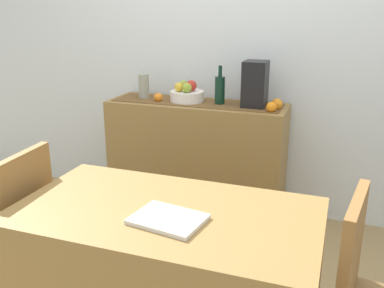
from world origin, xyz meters
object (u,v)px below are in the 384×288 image
Objects in this scene: sideboard_console at (196,160)px; fruit_bowl at (187,96)px; open_book at (168,219)px; wine_bottle at (220,90)px; coffee_maker at (255,84)px; ceramic_vase at (144,86)px; chair_near_window at (8,265)px; dining_table at (167,284)px.

fruit_bowl is (-0.07, 0.00, 0.49)m from sideboard_console.
wine_bottle is at bearing 107.18° from open_book.
ceramic_vase is at bearing 180.00° from coffee_maker.
ceramic_vase is at bearing 180.00° from wine_bottle.
fruit_bowl is 0.89× the size of open_book.
fruit_bowl is at bearing 180.00° from sideboard_console.
coffee_maker reaches higher than wine_bottle.
ceramic_vase is at bearing 84.47° from chair_near_window.
sideboard_console is at bearing 180.00° from coffee_maker.
chair_near_window is (-0.56, -1.41, -0.18)m from sideboard_console.
sideboard_console is 4.73× the size of open_book.
wine_bottle is at bearing 62.34° from chair_near_window.
coffee_maker is at bearing 0.00° from fruit_bowl.
ceramic_vase is 0.15× the size of dining_table.
sideboard_console is at bearing 0.00° from fruit_bowl.
fruit_bowl is at bearing 106.73° from dining_table.
ceramic_vase is (-0.43, 0.00, 0.54)m from sideboard_console.
wine_bottle is 0.21× the size of dining_table.
open_book is (-0.03, -1.50, -0.30)m from coffee_maker.
dining_table is at bearing -76.02° from sideboard_console.
open_book is at bearing -5.51° from chair_near_window.
fruit_bowl is 1.32× the size of ceramic_vase.
sideboard_console is 1.45m from dining_table.
wine_bottle is at bearing 0.00° from sideboard_console.
wine_bottle reaches higher than fruit_bowl.
open_book is at bearing -62.19° from dining_table.
fruit_bowl is at bearing 0.00° from ceramic_vase.
ceramic_vase is at bearing 180.00° from sideboard_console.
wine_bottle is 1.47× the size of ceramic_vase.
sideboard_console is at bearing 180.00° from wine_bottle.
fruit_bowl is at bearing 180.00° from coffee_maker.
chair_near_window is (-0.14, -1.41, -0.72)m from ceramic_vase.
dining_table is (-0.08, -1.41, -0.68)m from coffee_maker.
fruit_bowl is 0.36m from ceramic_vase.
open_book is (0.22, -1.50, -0.25)m from wine_bottle.
coffee_maker is 0.36× the size of chair_near_window.
dining_table is (0.17, -1.41, -0.63)m from wine_bottle.
sideboard_console is at bearing 103.98° from dining_table.
sideboard_console is 0.74m from coffee_maker.
fruit_bowl is 0.19× the size of dining_table.
chair_near_window is at bearing -176.77° from open_book.
open_book is 1.08m from chair_near_window.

